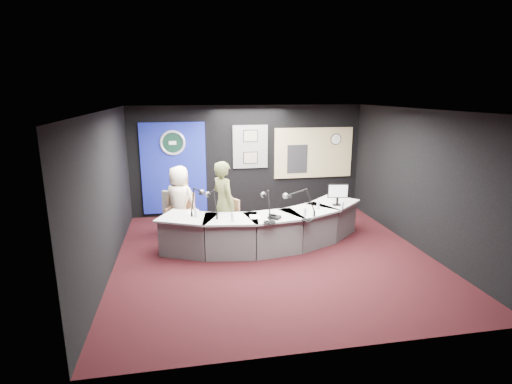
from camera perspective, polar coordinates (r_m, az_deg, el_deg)
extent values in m
plane|color=black|center=(7.92, 2.50, -9.08)|extent=(6.00, 6.00, 0.00)
cube|color=silver|center=(7.29, 2.74, 11.60)|extent=(6.00, 6.00, 0.02)
cube|color=black|center=(10.37, -1.11, 4.57)|extent=(6.00, 0.02, 2.80)
cube|color=black|center=(4.74, 10.84, -7.41)|extent=(6.00, 0.02, 2.80)
cube|color=black|center=(7.42, -20.59, -0.19)|extent=(0.02, 6.00, 2.80)
cube|color=black|center=(8.65, 22.37, 1.59)|extent=(0.02, 6.00, 2.80)
cube|color=navy|center=(10.24, -11.65, 3.31)|extent=(1.60, 0.05, 2.30)
torus|color=silver|center=(10.10, -11.84, 6.89)|extent=(0.63, 0.07, 0.63)
cylinder|color=black|center=(10.10, -11.84, 6.89)|extent=(0.48, 0.01, 0.48)
cube|color=slate|center=(10.30, -0.82, 6.48)|extent=(0.90, 0.04, 1.10)
cube|color=#7E6E5B|center=(10.23, -0.80, 8.01)|extent=(0.34, 0.02, 0.27)
cube|color=#7E6E5B|center=(10.31, -0.79, 4.91)|extent=(0.34, 0.02, 0.27)
cube|color=tan|center=(10.74, 8.21, 5.57)|extent=(2.12, 0.06, 1.32)
cube|color=beige|center=(10.73, 8.23, 5.56)|extent=(2.00, 0.02, 1.20)
cube|color=black|center=(10.60, 5.92, 4.71)|extent=(0.55, 0.02, 0.75)
cylinder|color=white|center=(10.87, 11.35, 7.41)|extent=(0.28, 0.01, 0.28)
cube|color=gray|center=(9.12, -11.81, -2.08)|extent=(0.47, 0.36, 0.70)
imported|color=#FFECCB|center=(8.87, -10.85, -1.35)|extent=(0.92, 0.83, 1.58)
imported|color=brown|center=(8.26, -4.64, -1.63)|extent=(0.67, 0.77, 1.76)
cube|color=black|center=(8.67, 11.60, 0.16)|extent=(0.45, 0.09, 0.30)
cube|color=black|center=(7.69, 2.67, -3.63)|extent=(0.28, 0.27, 0.06)
torus|color=black|center=(7.62, 7.35, -3.96)|extent=(0.21, 0.21, 0.04)
torus|color=black|center=(7.44, 1.94, -4.31)|extent=(0.24, 0.24, 0.04)
cube|color=white|center=(8.20, -9.03, -2.84)|extent=(0.26, 0.35, 0.00)
cube|color=white|center=(7.80, -0.15, -3.55)|extent=(0.22, 0.30, 0.00)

